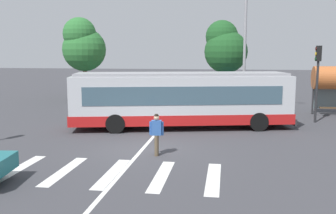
# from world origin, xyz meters

# --- Properties ---
(ground_plane) EXTENTS (160.00, 160.00, 0.00)m
(ground_plane) POSITION_xyz_m (0.00, 0.00, 0.00)
(ground_plane) COLOR #3D3D42
(city_transit_bus) EXTENTS (12.34, 5.19, 3.06)m
(city_transit_bus) POSITION_xyz_m (0.98, 5.05, 1.59)
(city_transit_bus) COLOR black
(city_transit_bus) RESTS_ON ground_plane
(pedestrian_crossing_street) EXTENTS (0.58, 0.33, 1.72)m
(pedestrian_crossing_street) POSITION_xyz_m (0.66, -0.78, 0.97)
(pedestrian_crossing_street) COLOR brown
(pedestrian_crossing_street) RESTS_ON ground_plane
(parked_car_teal) EXTENTS (2.19, 4.64, 1.35)m
(parked_car_teal) POSITION_xyz_m (-7.05, 16.71, 0.77)
(parked_car_teal) COLOR black
(parked_car_teal) RESTS_ON ground_plane
(parked_car_red) EXTENTS (2.05, 4.59, 1.35)m
(parked_car_red) POSITION_xyz_m (-4.32, 16.22, 0.77)
(parked_car_red) COLOR black
(parked_car_red) RESTS_ON ground_plane
(parked_car_white) EXTENTS (1.99, 4.56, 1.35)m
(parked_car_white) POSITION_xyz_m (-1.71, 16.08, 0.77)
(parked_car_white) COLOR black
(parked_car_white) RESTS_ON ground_plane
(parked_car_silver) EXTENTS (2.15, 4.62, 1.35)m
(parked_car_silver) POSITION_xyz_m (0.98, 16.22, 0.77)
(parked_car_silver) COLOR black
(parked_car_silver) RESTS_ON ground_plane
(parked_car_blue) EXTENTS (2.16, 4.63, 1.35)m
(parked_car_blue) POSITION_xyz_m (3.69, 16.59, 0.77)
(parked_car_blue) COLOR black
(parked_car_blue) RESTS_ON ground_plane
(traffic_light_far_corner) EXTENTS (0.33, 0.32, 4.54)m
(traffic_light_far_corner) POSITION_xyz_m (8.69, 7.88, 3.06)
(traffic_light_far_corner) COLOR #28282B
(traffic_light_far_corner) RESTS_ON ground_plane
(twin_arm_street_lamp) EXTENTS (5.27, 0.32, 8.28)m
(twin_arm_street_lamp) POSITION_xyz_m (4.60, 11.43, 5.20)
(twin_arm_street_lamp) COLOR #939399
(twin_arm_street_lamp) RESTS_ON ground_plane
(background_tree_left) EXTENTS (3.84, 3.84, 7.21)m
(background_tree_left) POSITION_xyz_m (-9.24, 16.87, 4.80)
(background_tree_left) COLOR brown
(background_tree_left) RESTS_ON ground_plane
(background_tree_right) EXTENTS (3.74, 3.74, 6.94)m
(background_tree_right) POSITION_xyz_m (3.19, 18.07, 4.60)
(background_tree_right) COLOR brown
(background_tree_right) RESTS_ON ground_plane
(crosswalk_painted_stripes) EXTENTS (7.43, 3.33, 0.01)m
(crosswalk_painted_stripes) POSITION_xyz_m (-0.44, -3.29, 0.00)
(crosswalk_painted_stripes) COLOR silver
(crosswalk_painted_stripes) RESTS_ON ground_plane
(lane_center_line) EXTENTS (0.16, 24.00, 0.01)m
(lane_center_line) POSITION_xyz_m (-0.13, 2.00, 0.00)
(lane_center_line) COLOR silver
(lane_center_line) RESTS_ON ground_plane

